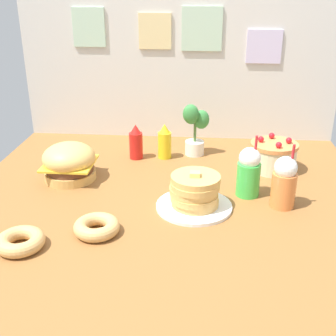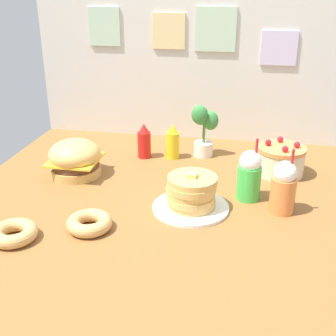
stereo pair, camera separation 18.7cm
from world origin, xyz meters
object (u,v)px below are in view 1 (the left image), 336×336
burger (69,162)px  donut_pink_glaze (20,241)px  orange_float_cup (284,182)px  pancake_stack (195,194)px  donut_chocolate (97,227)px  cream_soda_cup (249,172)px  potted_plant (195,128)px  mustard_bottle (165,142)px  layer_cake (273,156)px  ketchup_bottle (136,143)px

burger → donut_pink_glaze: 63.26cm
orange_float_cup → donut_pink_glaze: size_ratio=1.61×
burger → pancake_stack: (64.03, -25.57, -2.11)cm
pancake_stack → donut_chocolate: 45.86cm
cream_soda_cup → potted_plant: 57.12cm
mustard_bottle → layer_cake: bearing=-11.5°
potted_plant → donut_chocolate: bearing=-112.1°
ketchup_bottle → donut_pink_glaze: (-30.21, -93.72, -6.29)cm
burger → donut_pink_glaze: size_ratio=1.43×
ketchup_bottle → orange_float_cup: bearing=-34.6°
pancake_stack → layer_cake: size_ratio=1.36×
ketchup_bottle → cream_soda_cup: bearing=-35.0°
mustard_bottle → donut_chocolate: 85.65cm
orange_float_cup → ketchup_bottle: bearing=145.4°
burger → pancake_stack: size_ratio=0.78×
donut_chocolate → orange_float_cup: bearing=21.0°
mustard_bottle → orange_float_cup: bearing=-42.6°
potted_plant → donut_pink_glaze: bearing=-121.5°
pancake_stack → orange_float_cup: (39.29, 5.21, 4.77)cm
ketchup_bottle → donut_chocolate: 81.31cm
burger → layer_cake: size_ratio=1.06×
mustard_bottle → cream_soda_cup: 61.48cm
donut_pink_glaze → layer_cake: bearing=38.5°
mustard_bottle → donut_chocolate: mustard_bottle is taller
layer_cake → cream_soda_cup: (-15.97, -31.61, 4.04)cm
cream_soda_cup → donut_chocolate: size_ratio=1.61×
pancake_stack → potted_plant: size_ratio=1.11×
pancake_stack → burger: bearing=158.2°
orange_float_cup → potted_plant: bearing=124.6°
donut_pink_glaze → pancake_stack: bearing=29.9°
layer_cake → donut_chocolate: 106.43cm
pancake_stack → cream_soda_cup: bearing=31.0°
ketchup_bottle → orange_float_cup: size_ratio=0.67×
mustard_bottle → burger: bearing=-144.1°
pancake_stack → mustard_bottle: (-18.60, 58.43, 2.28)cm
burger → potted_plant: bearing=32.5°
pancake_stack → donut_chocolate: bearing=-147.4°
mustard_bottle → potted_plant: 19.22cm
pancake_stack → cream_soda_cup: (24.65, 14.81, 4.77)cm
pancake_stack → ketchup_bottle: bearing=121.6°
burger → pancake_stack: 68.98cm
burger → potted_plant: 73.90cm
orange_float_cup → potted_plant: 72.91cm
orange_float_cup → donut_pink_glaze: bearing=-157.8°
mustard_bottle → orange_float_cup: 78.67cm
burger → mustard_bottle: 56.07cm
donut_pink_glaze → donut_chocolate: 29.36cm
ketchup_bottle → donut_pink_glaze: bearing=-107.9°
donut_chocolate → burger: bearing=117.0°
pancake_stack → potted_plant: 65.82cm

